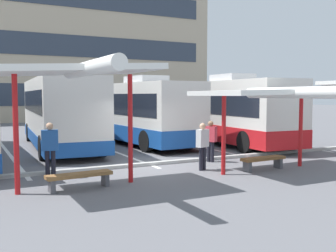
{
  "coord_description": "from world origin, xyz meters",
  "views": [
    {
      "loc": [
        -6.11,
        -12.93,
        2.59
      ],
      "look_at": [
        1.72,
        2.3,
        1.26
      ],
      "focal_mm": 42.6,
      "sensor_mm": 36.0,
      "label": 1
    }
  ],
  "objects_px": {
    "waiting_passenger_2": "(203,143)",
    "coach_bus_1": "(60,112)",
    "coach_bus_3": "(217,111)",
    "waiting_passenger_1": "(50,146)",
    "waiting_shelter_1": "(78,73)",
    "bench_1": "(79,177)",
    "waiting_shelter_2": "(271,94)",
    "waiting_passenger_0": "(211,138)",
    "coach_bus_2": "(135,113)",
    "bench_2": "(263,160)"
  },
  "relations": [
    {
      "from": "coach_bus_1",
      "to": "waiting_shelter_2",
      "type": "relative_size",
      "value": 2.09
    },
    {
      "from": "waiting_passenger_2",
      "to": "coach_bus_1",
      "type": "bearing_deg",
      "value": 110.6
    },
    {
      "from": "coach_bus_2",
      "to": "bench_1",
      "type": "relative_size",
      "value": 5.63
    },
    {
      "from": "waiting_shelter_1",
      "to": "waiting_passenger_2",
      "type": "bearing_deg",
      "value": 11.44
    },
    {
      "from": "bench_1",
      "to": "waiting_shelter_2",
      "type": "bearing_deg",
      "value": -3.73
    },
    {
      "from": "coach_bus_2",
      "to": "waiting_shelter_1",
      "type": "distance_m",
      "value": 11.05
    },
    {
      "from": "coach_bus_1",
      "to": "bench_2",
      "type": "height_order",
      "value": "coach_bus_1"
    },
    {
      "from": "waiting_shelter_1",
      "to": "bench_1",
      "type": "distance_m",
      "value": 2.85
    },
    {
      "from": "waiting_shelter_1",
      "to": "coach_bus_2",
      "type": "bearing_deg",
      "value": 59.55
    },
    {
      "from": "coach_bus_3",
      "to": "waiting_passenger_0",
      "type": "distance_m",
      "value": 6.95
    },
    {
      "from": "coach_bus_1",
      "to": "waiting_passenger_1",
      "type": "height_order",
      "value": "coach_bus_1"
    },
    {
      "from": "coach_bus_1",
      "to": "bench_1",
      "type": "distance_m",
      "value": 9.26
    },
    {
      "from": "coach_bus_1",
      "to": "waiting_passenger_2",
      "type": "relative_size",
      "value": 6.52
    },
    {
      "from": "coach_bus_1",
      "to": "coach_bus_2",
      "type": "xyz_separation_m",
      "value": [
        4.12,
        0.3,
        -0.11
      ]
    },
    {
      "from": "waiting_shelter_1",
      "to": "bench_1",
      "type": "xyz_separation_m",
      "value": [
        0.0,
        0.09,
        -2.85
      ]
    },
    {
      "from": "bench_1",
      "to": "waiting_shelter_2",
      "type": "relative_size",
      "value": 0.36
    },
    {
      "from": "coach_bus_3",
      "to": "waiting_passenger_2",
      "type": "height_order",
      "value": "coach_bus_3"
    },
    {
      "from": "bench_1",
      "to": "bench_2",
      "type": "xyz_separation_m",
      "value": [
        6.41,
        -0.11,
        -0.0
      ]
    },
    {
      "from": "bench_2",
      "to": "waiting_passenger_1",
      "type": "relative_size",
      "value": 1.0
    },
    {
      "from": "waiting_shelter_2",
      "to": "waiting_passenger_0",
      "type": "xyz_separation_m",
      "value": [
        -0.71,
        2.54,
        -1.73
      ]
    },
    {
      "from": "waiting_shelter_1",
      "to": "waiting_passenger_0",
      "type": "xyz_separation_m",
      "value": [
        5.7,
        2.22,
        -2.28
      ]
    },
    {
      "from": "waiting_shelter_1",
      "to": "waiting_shelter_2",
      "type": "xyz_separation_m",
      "value": [
        6.41,
        -0.32,
        -0.55
      ]
    },
    {
      "from": "waiting_shelter_1",
      "to": "waiting_shelter_2",
      "type": "relative_size",
      "value": 0.97
    },
    {
      "from": "coach_bus_3",
      "to": "waiting_passenger_1",
      "type": "xyz_separation_m",
      "value": [
        -10.19,
        -5.74,
        -0.68
      ]
    },
    {
      "from": "bench_2",
      "to": "waiting_passenger_0",
      "type": "relative_size",
      "value": 1.08
    },
    {
      "from": "coach_bus_1",
      "to": "bench_1",
      "type": "xyz_separation_m",
      "value": [
        -1.42,
        -9.04,
        -1.42
      ]
    },
    {
      "from": "coach_bus_1",
      "to": "waiting_passenger_2",
      "type": "xyz_separation_m",
      "value": [
        3.09,
        -8.22,
        -0.82
      ]
    },
    {
      "from": "waiting_shelter_1",
      "to": "bench_1",
      "type": "bearing_deg",
      "value": 90.0
    },
    {
      "from": "coach_bus_3",
      "to": "waiting_shelter_1",
      "type": "bearing_deg",
      "value": -141.45
    },
    {
      "from": "coach_bus_2",
      "to": "bench_1",
      "type": "xyz_separation_m",
      "value": [
        -5.54,
        -9.33,
        -1.31
      ]
    },
    {
      "from": "coach_bus_3",
      "to": "bench_2",
      "type": "distance_m",
      "value": 8.62
    },
    {
      "from": "coach_bus_3",
      "to": "coach_bus_2",
      "type": "bearing_deg",
      "value": 158.93
    },
    {
      "from": "coach_bus_1",
      "to": "coach_bus_3",
      "type": "relative_size",
      "value": 0.88
    },
    {
      "from": "coach_bus_2",
      "to": "bench_2",
      "type": "xyz_separation_m",
      "value": [
        0.86,
        -9.44,
        -1.31
      ]
    },
    {
      "from": "waiting_shelter_1",
      "to": "waiting_passenger_0",
      "type": "distance_m",
      "value": 6.53
    },
    {
      "from": "coach_bus_2",
      "to": "bench_1",
      "type": "distance_m",
      "value": 10.93
    },
    {
      "from": "waiting_shelter_1",
      "to": "waiting_passenger_1",
      "type": "xyz_separation_m",
      "value": [
        -0.4,
        2.05,
        -2.18
      ]
    },
    {
      "from": "waiting_passenger_0",
      "to": "waiting_passenger_2",
      "type": "xyz_separation_m",
      "value": [
        -1.19,
        -1.31,
        0.02
      ]
    },
    {
      "from": "waiting_shelter_2",
      "to": "coach_bus_2",
      "type": "bearing_deg",
      "value": 95.06
    },
    {
      "from": "waiting_passenger_0",
      "to": "waiting_passenger_2",
      "type": "bearing_deg",
      "value": -132.2
    },
    {
      "from": "waiting_shelter_1",
      "to": "waiting_passenger_0",
      "type": "height_order",
      "value": "waiting_shelter_1"
    },
    {
      "from": "waiting_shelter_2",
      "to": "coach_bus_1",
      "type": "bearing_deg",
      "value": 117.8
    },
    {
      "from": "bench_2",
      "to": "waiting_shelter_2",
      "type": "bearing_deg",
      "value": -90.0
    },
    {
      "from": "coach_bus_2",
      "to": "coach_bus_3",
      "type": "bearing_deg",
      "value": -21.07
    },
    {
      "from": "coach_bus_3",
      "to": "waiting_shelter_2",
      "type": "height_order",
      "value": "coach_bus_3"
    },
    {
      "from": "coach_bus_2",
      "to": "waiting_passenger_1",
      "type": "relative_size",
      "value": 6.02
    },
    {
      "from": "bench_1",
      "to": "coach_bus_1",
      "type": "bearing_deg",
      "value": 81.06
    },
    {
      "from": "coach_bus_2",
      "to": "coach_bus_3",
      "type": "xyz_separation_m",
      "value": [
        4.24,
        -1.63,
        0.05
      ]
    },
    {
      "from": "coach_bus_3",
      "to": "waiting_shelter_1",
      "type": "height_order",
      "value": "coach_bus_3"
    },
    {
      "from": "bench_1",
      "to": "coach_bus_3",
      "type": "bearing_deg",
      "value": 38.21
    }
  ]
}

